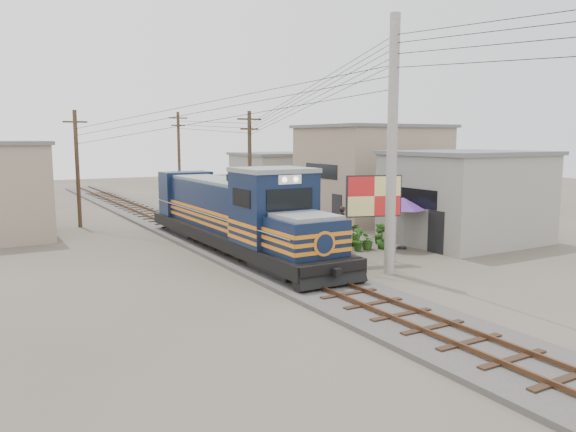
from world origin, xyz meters
TOP-DOWN VIEW (x-y plane):
  - ground at (0.00, 0.00)m, footprint 120.00×120.00m
  - ballast at (0.00, 10.00)m, footprint 3.60×70.00m
  - track at (0.00, 10.00)m, footprint 1.15×70.00m
  - locomotive at (0.00, 6.37)m, footprint 2.98×16.19m
  - utility_pole_main at (3.50, -0.50)m, footprint 0.40×0.40m
  - wooden_pole_mid at (4.50, 14.00)m, footprint 1.60×0.24m
  - wooden_pole_far at (4.80, 28.00)m, footprint 1.60×0.24m
  - wooden_pole_left at (-5.00, 18.00)m, footprint 1.60×0.24m
  - power_lines at (-0.14, 8.49)m, footprint 9.65×19.00m
  - shophouse_front at (11.50, 3.00)m, footprint 7.35×6.30m
  - shophouse_mid at (12.50, 12.00)m, footprint 8.40×7.35m
  - shophouse_back at (11.00, 22.00)m, footprint 6.30×6.30m
  - billboard at (4.14, 1.33)m, footprint 2.37×0.90m
  - market_umbrella at (7.35, 3.09)m, footprint 2.74×2.74m
  - vendor at (6.26, 6.66)m, footprint 0.75×0.62m
  - plant_nursery at (5.68, 4.23)m, footprint 3.23×2.00m

SIDE VIEW (x-z plane):
  - ground at x=0.00m, z-range 0.00..0.00m
  - ballast at x=0.00m, z-range 0.00..0.16m
  - track at x=0.00m, z-range 0.20..0.32m
  - plant_nursery at x=5.68m, z-range -0.05..1.06m
  - vendor at x=6.26m, z-range 0.00..1.78m
  - locomotive at x=0.00m, z-range -0.26..3.75m
  - shophouse_back at x=11.00m, z-range 0.01..4.21m
  - market_umbrella at x=7.35m, z-range 0.95..3.46m
  - shophouse_front at x=11.50m, z-range 0.01..4.71m
  - billboard at x=4.14m, z-range 0.91..4.71m
  - shophouse_mid at x=12.50m, z-range 0.01..6.21m
  - wooden_pole_mid at x=4.50m, z-range 0.18..7.18m
  - wooden_pole_left at x=-5.00m, z-range 0.18..7.18m
  - wooden_pole_far at x=4.80m, z-range 0.18..7.68m
  - utility_pole_main at x=3.50m, z-range 0.00..10.00m
  - power_lines at x=-0.14m, z-range 5.91..9.21m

